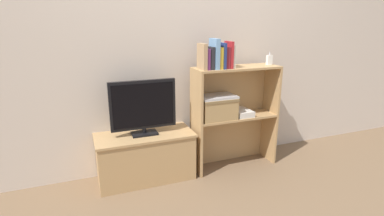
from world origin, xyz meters
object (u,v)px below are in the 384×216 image
object	(u,v)px
book_crimson	(229,55)
baby_monitor	(269,60)
book_tan	(202,57)
book_ivory	(231,57)
magazine_stack	(241,112)
tv	(143,106)
laptop	(217,97)
book_plum	(206,59)
storage_basket_left	(217,107)
book_charcoal	(210,58)
book_skyblue	(214,54)
book_mustard	(218,58)
tv_stand	(146,156)
book_navy	(222,56)
book_maroon	(225,58)

from	to	relation	value
book_crimson	baby_monitor	xyz separation A→B (m)	(0.45, 0.03, -0.07)
book_tan	book_ivory	xyz separation A→B (m)	(0.28, 0.00, -0.01)
baby_monitor	magazine_stack	distance (m)	0.56
tv	book_tan	bearing A→B (deg)	-8.59
laptop	book_plum	bearing A→B (deg)	-171.51
storage_basket_left	laptop	bearing A→B (deg)	-153.43
laptop	magazine_stack	size ratio (longest dim) A/B	1.44
tv	book_charcoal	size ratio (longest dim) A/B	2.99
tv	book_skyblue	distance (m)	0.75
tv	book_charcoal	bearing A→B (deg)	-7.52
tv	book_crimson	xyz separation A→B (m)	(0.76, -0.08, 0.41)
book_mustard	magazine_stack	bearing A→B (deg)	5.01
baby_monitor	book_charcoal	bearing A→B (deg)	-176.95
book_tan	book_charcoal	world-z (taller)	book_tan
book_mustard	magazine_stack	world-z (taller)	book_mustard
tv_stand	book_charcoal	world-z (taller)	book_charcoal
book_plum	laptop	bearing A→B (deg)	8.49
tv	magazine_stack	size ratio (longest dim) A/B	2.41
book_mustard	book_skyblue	bearing A→B (deg)	180.00
book_skyblue	book_crimson	xyz separation A→B (m)	(0.14, -0.00, -0.01)
book_navy	book_maroon	bearing A→B (deg)	0.00
tv	book_ivory	distance (m)	0.88
tv	book_maroon	bearing A→B (deg)	-6.03
book_mustard	storage_basket_left	bearing A→B (deg)	78.04
book_ivory	book_skyblue	bearing A→B (deg)	180.00
book_charcoal	laptop	xyz separation A→B (m)	(0.08, 0.02, -0.35)
book_crimson	laptop	size ratio (longest dim) A/B	0.68
book_tan	book_maroon	xyz separation A→B (m)	(0.22, 0.00, -0.02)
book_maroon	book_ivory	world-z (taller)	book_ivory
book_maroon	laptop	distance (m)	0.35
book_skyblue	book_maroon	xyz separation A→B (m)	(0.10, -0.00, -0.04)
storage_basket_left	laptop	distance (m)	0.10
baby_monitor	storage_basket_left	world-z (taller)	baby_monitor
tv_stand	book_charcoal	size ratio (longest dim) A/B	4.50
book_tan	book_charcoal	distance (m)	0.07
laptop	magazine_stack	distance (m)	0.32
tv	storage_basket_left	xyz separation A→B (m)	(0.66, -0.06, -0.06)
book_mustard	storage_basket_left	world-z (taller)	book_mustard
book_ivory	storage_basket_left	size ratio (longest dim) A/B	0.58
book_ivory	baby_monitor	world-z (taller)	book_ivory
book_plum	book_charcoal	bearing A→B (deg)	-0.00
book_crimson	storage_basket_left	world-z (taller)	book_crimson
book_crimson	baby_monitor	bearing A→B (deg)	4.27
book_navy	book_maroon	distance (m)	0.04
book_skyblue	book_crimson	distance (m)	0.14
tv	book_crimson	distance (m)	0.86
book_maroon	tv_stand	bearing A→B (deg)	173.84
book_navy	baby_monitor	size ratio (longest dim) A/B	1.82
book_tan	laptop	distance (m)	0.40
book_navy	magazine_stack	bearing A→B (deg)	5.65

